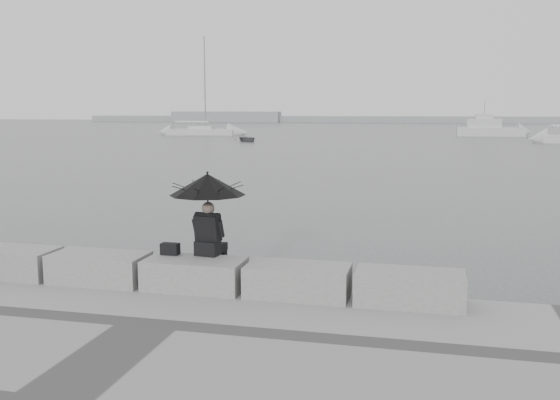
% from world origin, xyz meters
% --- Properties ---
extents(ground, '(360.00, 360.00, 0.00)m').
position_xyz_m(ground, '(0.00, 0.00, 0.00)').
color(ground, '#414446').
rests_on(ground, ground).
extents(stone_block_far_left, '(1.60, 0.80, 0.50)m').
position_xyz_m(stone_block_far_left, '(-3.40, -0.45, 0.75)').
color(stone_block_far_left, slate).
rests_on(stone_block_far_left, promenade).
extents(stone_block_left, '(1.60, 0.80, 0.50)m').
position_xyz_m(stone_block_left, '(-1.70, -0.45, 0.75)').
color(stone_block_left, slate).
rests_on(stone_block_left, promenade).
extents(stone_block_centre, '(1.60, 0.80, 0.50)m').
position_xyz_m(stone_block_centre, '(0.00, -0.45, 0.75)').
color(stone_block_centre, slate).
rests_on(stone_block_centre, promenade).
extents(stone_block_right, '(1.60, 0.80, 0.50)m').
position_xyz_m(stone_block_right, '(1.70, -0.45, 0.75)').
color(stone_block_right, slate).
rests_on(stone_block_right, promenade).
extents(stone_block_far_right, '(1.60, 0.80, 0.50)m').
position_xyz_m(stone_block_far_right, '(3.40, -0.45, 0.75)').
color(stone_block_far_right, slate).
rests_on(stone_block_far_right, promenade).
extents(seated_person, '(1.25, 1.25, 1.39)m').
position_xyz_m(seated_person, '(0.11, -0.09, 2.02)').
color(seated_person, black).
rests_on(seated_person, stone_block_centre).
extents(bag, '(0.30, 0.17, 0.19)m').
position_xyz_m(bag, '(-0.51, -0.23, 1.10)').
color(bag, black).
rests_on(bag, stone_block_centre).
extents(distant_landmass, '(180.00, 8.00, 2.80)m').
position_xyz_m(distant_landmass, '(-8.14, 154.51, 0.90)').
color(distant_landmass, '#95989A').
rests_on(distant_landmass, ground).
extents(sailboat_left, '(9.11, 3.04, 12.90)m').
position_xyz_m(sailboat_left, '(-25.86, 68.98, 0.51)').
color(sailboat_left, silver).
rests_on(sailboat_left, ground).
extents(motor_cruiser, '(8.27, 2.87, 4.50)m').
position_xyz_m(motor_cruiser, '(11.18, 74.06, 0.89)').
color(motor_cruiser, silver).
rests_on(motor_cruiser, ground).
extents(dinghy, '(3.58, 3.15, 0.57)m').
position_xyz_m(dinghy, '(-15.26, 54.49, 0.29)').
color(dinghy, gray).
rests_on(dinghy, ground).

